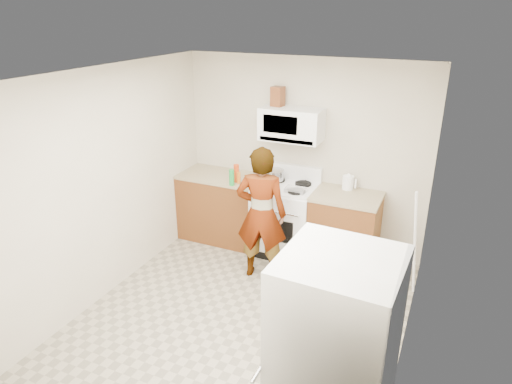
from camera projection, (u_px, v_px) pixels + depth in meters
The scene contains 20 objects.
floor at pixel (244, 315), 4.84m from camera, with size 3.60×3.60×0.00m, color gray.
back_wall at pixel (303, 156), 5.89m from camera, with size 3.20×0.02×2.50m, color beige.
right_wall at pixel (415, 240), 3.77m from camera, with size 0.02×3.60×2.50m, color beige.
cabinet_left at pixel (222, 208), 6.33m from camera, with size 1.12×0.62×0.90m, color brown.
counter_left at pixel (221, 176), 6.15m from camera, with size 1.14×0.64×0.04m, color tan.
cabinet_right at pixel (344, 231), 5.68m from camera, with size 0.80×0.62×0.90m, color brown.
counter_right at pixel (347, 196), 5.50m from camera, with size 0.82×0.64×0.04m, color tan.
gas_range at pixel (285, 218), 5.95m from camera, with size 0.76×0.65×1.13m.
microwave at pixel (292, 124), 5.60m from camera, with size 0.76×0.38×0.40m, color white.
person at pixel (261, 214), 5.28m from camera, with size 0.59×0.39×1.63m, color tan.
fridge at pixel (333, 373), 2.94m from camera, with size 0.70×0.70×1.70m, color white.
kettle at pixel (348, 183), 5.65m from camera, with size 0.14×0.14×0.17m, color white.
jug at pixel (278, 96), 5.59m from camera, with size 0.14×0.14×0.24m, color #602F16.
saucepan at pixel (275, 175), 5.91m from camera, with size 0.23×0.23×0.13m, color #B3B3B7.
tray at pixel (295, 190), 5.60m from camera, with size 0.25×0.16×0.05m, color white.
bottle_spray at pixel (236, 173), 5.86m from camera, with size 0.07×0.07×0.24m, color red.
bottle_hot_sauce at pixel (239, 178), 5.83m from camera, with size 0.05×0.05×0.15m, color orange.
bottle_green_cap at pixel (232, 178), 5.76m from camera, with size 0.06×0.06×0.21m, color #198E36.
pot_lid at pixel (249, 184), 5.83m from camera, with size 0.24×0.24×0.01m, color silver.
broom at pixel (415, 245), 4.90m from camera, with size 0.03×0.03×1.33m, color white.
Camera 1 is at (1.76, -3.59, 3.04)m, focal length 32.00 mm.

